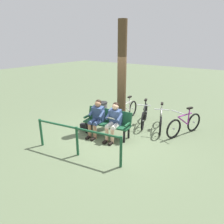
{
  "coord_description": "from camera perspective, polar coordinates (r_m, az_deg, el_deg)",
  "views": [
    {
      "loc": [
        -3.47,
        5.08,
        3.01
      ],
      "look_at": [
        0.29,
        -0.15,
        0.75
      ],
      "focal_mm": 32.63,
      "sensor_mm": 36.0,
      "label": 1
    }
  ],
  "objects": [
    {
      "name": "ground_plane",
      "position": [
        6.85,
        1.22,
        -6.73
      ],
      "size": [
        40.0,
        40.0,
        0.0
      ],
      "primitive_type": "plane",
      "color": "#566647"
    },
    {
      "name": "bench",
      "position": [
        6.75,
        -1.16,
        -2.44
      ],
      "size": [
        1.65,
        0.68,
        0.87
      ],
      "rotation": [
        0.0,
        0.0,
        0.13
      ],
      "color": "#194C2D",
      "rests_on": "ground"
    },
    {
      "name": "person_reading",
      "position": [
        6.41,
        0.57,
        -2.1
      ],
      "size": [
        0.52,
        0.8,
        1.2
      ],
      "rotation": [
        0.0,
        0.0,
        0.13
      ],
      "color": "#334772",
      "rests_on": "ground"
    },
    {
      "name": "person_companion",
      "position": [
        6.72,
        -4.26,
        -1.15
      ],
      "size": [
        0.52,
        0.8,
        1.2
      ],
      "rotation": [
        0.0,
        0.0,
        0.13
      ],
      "color": "#334772",
      "rests_on": "ground"
    },
    {
      "name": "handbag",
      "position": [
        7.29,
        -7.68,
        -4.19
      ],
      "size": [
        0.33,
        0.21,
        0.24
      ],
      "primitive_type": "cube",
      "rotation": [
        0.0,
        0.0,
        0.25
      ],
      "color": "black",
      "rests_on": "ground"
    },
    {
      "name": "tree_trunk",
      "position": [
        7.22,
        2.77,
        10.0
      ],
      "size": [
        0.31,
        0.31,
        3.68
      ],
      "primitive_type": "cylinder",
      "color": "#4C3823",
      "rests_on": "ground"
    },
    {
      "name": "litter_bin",
      "position": [
        7.84,
        -2.79,
        -0.08
      ],
      "size": [
        0.41,
        0.41,
        0.81
      ],
      "color": "slate",
      "rests_on": "ground"
    },
    {
      "name": "bicycle_black",
      "position": [
        7.23,
        19.58,
        -3.35
      ],
      "size": [
        0.71,
        1.59,
        0.94
      ],
      "rotation": [
        0.0,
        0.0,
        1.2
      ],
      "color": "black",
      "rests_on": "ground"
    },
    {
      "name": "bicycle_green",
      "position": [
        7.41,
        13.5,
        -2.16
      ],
      "size": [
        0.72,
        1.58,
        0.94
      ],
      "rotation": [
        0.0,
        0.0,
        1.95
      ],
      "color": "black",
      "rests_on": "ground"
    },
    {
      "name": "bicycle_orange",
      "position": [
        7.75,
        9.07,
        -0.89
      ],
      "size": [
        0.7,
        1.59,
        0.94
      ],
      "rotation": [
        0.0,
        0.0,
        1.93
      ],
      "color": "black",
      "rests_on": "ground"
    },
    {
      "name": "bicycle_silver",
      "position": [
        8.1,
        4.29,
        0.2
      ],
      "size": [
        0.48,
        1.68,
        0.94
      ],
      "rotation": [
        0.0,
        0.0,
        1.65
      ],
      "color": "black",
      "rests_on": "ground"
    },
    {
      "name": "railing_fence",
      "position": [
        5.6,
        -9.82,
        -6.7
      ],
      "size": [
        2.63,
        0.52,
        0.85
      ],
      "rotation": [
        0.0,
        0.0,
        0.17
      ],
      "color": "#194C2D",
      "rests_on": "ground"
    }
  ]
}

